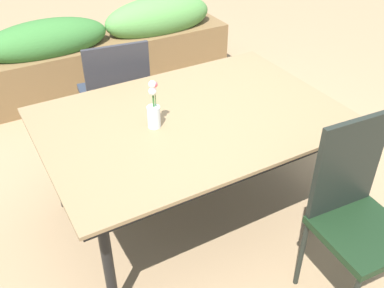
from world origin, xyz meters
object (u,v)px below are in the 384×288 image
dining_table (192,124)px  chair_near_right (355,208)px  chair_far_side (116,90)px  flower_vase (154,110)px  planter_box (109,49)px

dining_table → chair_near_right: (0.39, -0.92, -0.10)m
chair_near_right → chair_far_side: size_ratio=1.12×
dining_table → chair_near_right: size_ratio=1.67×
chair_near_right → flower_vase: (-0.63, 0.93, 0.26)m
chair_near_right → chair_far_side: bearing=-70.0°
flower_vase → chair_far_side: bearing=83.6°
flower_vase → planter_box: flower_vase is taller
chair_far_side → flower_vase: size_ratio=3.27×
dining_table → chair_far_side: 0.94m
dining_table → flower_vase: bearing=177.4°
chair_near_right → flower_vase: bearing=-52.0°
dining_table → chair_far_side: bearing=98.3°
chair_near_right → flower_vase: size_ratio=3.67×
dining_table → chair_far_side: (-0.13, 0.91, -0.17)m
chair_near_right → chair_far_side: chair_near_right is taller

